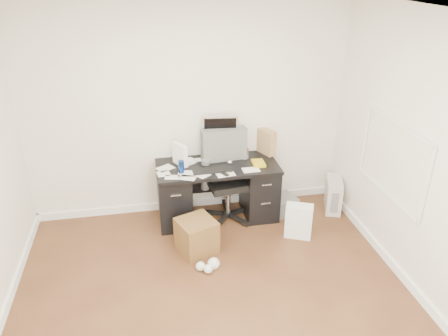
{
  "coord_description": "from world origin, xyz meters",
  "views": [
    {
      "loc": [
        -0.54,
        -3.14,
        3.07
      ],
      "look_at": [
        0.3,
        1.2,
        0.92
      ],
      "focal_mm": 35.0,
      "sensor_mm": 36.0,
      "label": 1
    }
  ],
  "objects_px": {
    "desk": "(218,190)",
    "lcd_monitor": "(220,136)",
    "office_chair": "(228,178)",
    "wicker_basket": "(197,235)",
    "pc_tower": "(333,195)",
    "keyboard": "(212,170)"
  },
  "relations": [
    {
      "from": "desk",
      "to": "office_chair",
      "type": "xyz_separation_m",
      "value": [
        0.13,
        -0.03,
        0.18
      ]
    },
    {
      "from": "desk",
      "to": "keyboard",
      "type": "height_order",
      "value": "keyboard"
    },
    {
      "from": "lcd_monitor",
      "to": "pc_tower",
      "type": "height_order",
      "value": "lcd_monitor"
    },
    {
      "from": "keyboard",
      "to": "wicker_basket",
      "type": "relative_size",
      "value": 1.19
    },
    {
      "from": "desk",
      "to": "lcd_monitor",
      "type": "xyz_separation_m",
      "value": [
        0.08,
        0.22,
        0.64
      ]
    },
    {
      "from": "desk",
      "to": "office_chair",
      "type": "distance_m",
      "value": 0.22
    },
    {
      "from": "office_chair",
      "to": "pc_tower",
      "type": "distance_m",
      "value": 1.47
    },
    {
      "from": "lcd_monitor",
      "to": "wicker_basket",
      "type": "bearing_deg",
      "value": -110.42
    },
    {
      "from": "desk",
      "to": "wicker_basket",
      "type": "height_order",
      "value": "desk"
    },
    {
      "from": "keyboard",
      "to": "office_chair",
      "type": "height_order",
      "value": "office_chair"
    },
    {
      "from": "pc_tower",
      "to": "keyboard",
      "type": "bearing_deg",
      "value": -158.08
    },
    {
      "from": "desk",
      "to": "pc_tower",
      "type": "distance_m",
      "value": 1.57
    },
    {
      "from": "pc_tower",
      "to": "office_chair",
      "type": "bearing_deg",
      "value": -162.82
    },
    {
      "from": "desk",
      "to": "pc_tower",
      "type": "height_order",
      "value": "desk"
    },
    {
      "from": "pc_tower",
      "to": "wicker_basket",
      "type": "bearing_deg",
      "value": -143.76
    },
    {
      "from": "lcd_monitor",
      "to": "office_chair",
      "type": "relative_size",
      "value": 0.5
    },
    {
      "from": "office_chair",
      "to": "wicker_basket",
      "type": "xyz_separation_m",
      "value": [
        -0.49,
        -0.63,
        -0.38
      ]
    },
    {
      "from": "desk",
      "to": "wicker_basket",
      "type": "distance_m",
      "value": 0.78
    },
    {
      "from": "desk",
      "to": "keyboard",
      "type": "bearing_deg",
      "value": -120.51
    },
    {
      "from": "desk",
      "to": "pc_tower",
      "type": "bearing_deg",
      "value": -3.35
    },
    {
      "from": "lcd_monitor",
      "to": "office_chair",
      "type": "distance_m",
      "value": 0.53
    },
    {
      "from": "wicker_basket",
      "to": "lcd_monitor",
      "type": "bearing_deg",
      "value": 63.53
    }
  ]
}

